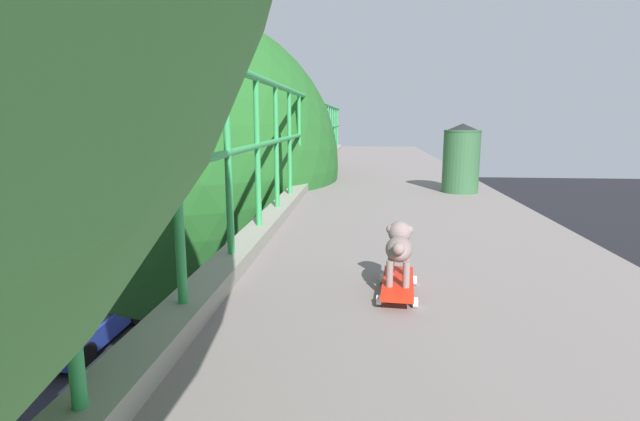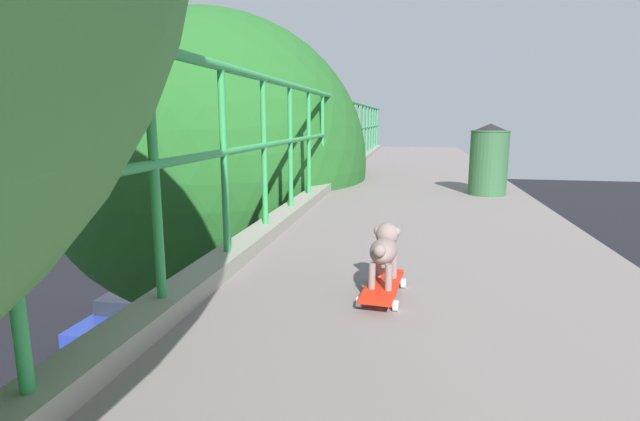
% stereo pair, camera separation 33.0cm
% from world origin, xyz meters
% --- Properties ---
extents(car_grey_fifth, '(1.85, 4.07, 1.53)m').
position_xyz_m(car_grey_fifth, '(-4.76, 9.27, 0.76)').
color(car_grey_fifth, slate).
rests_on(car_grey_fifth, ground).
extents(car_blue_sixth, '(1.96, 4.49, 1.33)m').
position_xyz_m(car_blue_sixth, '(-8.15, 13.36, 0.63)').
color(car_blue_sixth, '#22369A').
rests_on(car_blue_sixth, ground).
extents(car_red_taxi_seventh, '(1.99, 3.90, 1.46)m').
position_xyz_m(car_red_taxi_seventh, '(-4.63, 16.28, 0.62)').
color(car_red_taxi_seventh, red).
rests_on(car_red_taxi_seventh, ground).
extents(city_bus, '(2.59, 10.20, 3.53)m').
position_xyz_m(city_bus, '(-8.20, 27.62, 1.98)').
color(city_bus, white).
rests_on(city_bus, ground).
extents(roadside_tree_mid, '(5.01, 5.01, 8.66)m').
position_xyz_m(roadside_tree_mid, '(-2.33, 6.95, 6.27)').
color(roadside_tree_mid, '#533230').
rests_on(roadside_tree_mid, ground).
extents(toy_skateboard, '(0.24, 0.53, 0.08)m').
position_xyz_m(toy_skateboard, '(0.74, 2.08, 6.16)').
color(toy_skateboard, red).
rests_on(toy_skateboard, overpass_deck).
extents(small_dog, '(0.16, 0.37, 0.30)m').
position_xyz_m(small_dog, '(0.74, 2.11, 6.36)').
color(small_dog, gray).
rests_on(small_dog, toy_skateboard).
extents(litter_bin, '(0.46, 0.46, 0.86)m').
position_xyz_m(litter_bin, '(1.78, 5.84, 6.54)').
color(litter_bin, '#305D37').
rests_on(litter_bin, overpass_deck).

